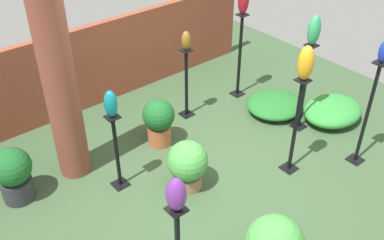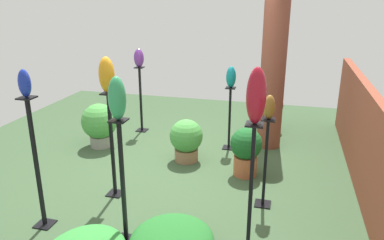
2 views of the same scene
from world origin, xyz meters
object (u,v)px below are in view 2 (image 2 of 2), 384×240
at_px(brick_pillar, 273,72).
at_px(potted_plant_mid_left, 246,149).
at_px(potted_plant_mid_right, 99,123).
at_px(pedestal_jade, 123,188).
at_px(pedestal_ruby, 250,200).
at_px(art_vase_violet, 139,58).
at_px(pedestal_amber, 112,150).
at_px(pedestal_bronze, 265,167).
at_px(pedestal_violet, 141,102).
at_px(art_vase_ruby, 256,96).
at_px(pedestal_cobalt, 37,169).
at_px(art_vase_bronze, 269,107).
at_px(art_vase_cobalt, 25,83).
at_px(pedestal_teal, 230,121).
at_px(art_vase_amber, 107,75).
at_px(potted_plant_near_pillar, 186,139).
at_px(art_vase_jade, 117,98).
at_px(art_vase_teal, 231,77).
at_px(potted_plant_back_center, 270,110).

distance_m(brick_pillar, potted_plant_mid_left, 1.54).
bearing_deg(potted_plant_mid_left, potted_plant_mid_right, -99.96).
xyz_separation_m(brick_pillar, pedestal_jade, (3.11, -1.29, -0.66)).
bearing_deg(pedestal_ruby, potted_plant_mid_right, -129.06).
bearing_deg(art_vase_violet, pedestal_amber, 13.74).
relative_size(brick_pillar, pedestal_bronze, 2.28).
height_order(pedestal_violet, art_vase_ruby, art_vase_ruby).
relative_size(pedestal_cobalt, art_vase_bronze, 5.27).
height_order(art_vase_cobalt, art_vase_bronze, art_vase_cobalt).
xyz_separation_m(pedestal_teal, pedestal_jade, (2.81, -0.64, 0.15)).
xyz_separation_m(art_vase_amber, potted_plant_near_pillar, (-1.27, 0.62, -1.24)).
distance_m(pedestal_ruby, potted_plant_near_pillar, 2.45).
relative_size(art_vase_jade, potted_plant_mid_left, 0.59).
relative_size(pedestal_violet, art_vase_ruby, 2.45).
xyz_separation_m(art_vase_teal, potted_plant_mid_right, (0.48, -2.17, -0.83)).
relative_size(pedestal_amber, potted_plant_mid_right, 1.82).
height_order(brick_pillar, art_vase_jade, brick_pillar).
bearing_deg(pedestal_violet, pedestal_amber, 13.74).
xyz_separation_m(pedestal_cobalt, pedestal_jade, (0.03, 1.03, -0.07)).
xyz_separation_m(pedestal_jade, art_vase_cobalt, (-0.03, -1.03, 1.03)).
bearing_deg(pedestal_cobalt, pedestal_violet, -178.13).
bearing_deg(art_vase_teal, art_vase_violet, -103.78).
relative_size(pedestal_jade, art_vase_violet, 4.12).
bearing_deg(pedestal_ruby, art_vase_ruby, 90.00).
xyz_separation_m(pedestal_teal, art_vase_bronze, (1.70, 0.72, 0.80)).
bearing_deg(potted_plant_mid_left, art_vase_amber, -57.68).
bearing_deg(pedestal_ruby, pedestal_bronze, 176.36).
relative_size(art_vase_cobalt, art_vase_jade, 0.68).
relative_size(pedestal_bronze, art_vase_teal, 3.28).
xyz_separation_m(pedestal_ruby, potted_plant_near_pillar, (-2.10, -1.22, -0.30)).
xyz_separation_m(art_vase_violet, potted_plant_mid_right, (0.91, -0.39, -0.99)).
xyz_separation_m(pedestal_teal, potted_plant_back_center, (-1.10, 0.61, -0.09)).
relative_size(pedestal_ruby, art_vase_cobalt, 4.96).
relative_size(art_vase_teal, art_vase_jade, 0.82).
bearing_deg(pedestal_violet, pedestal_jade, 19.23).
bearing_deg(art_vase_jade, potted_plant_back_center, 162.21).
relative_size(pedestal_jade, potted_plant_mid_right, 1.81).
height_order(pedestal_bronze, potted_plant_back_center, pedestal_bronze).
bearing_deg(art_vase_jade, art_vase_teal, 167.11).
bearing_deg(potted_plant_back_center, art_vase_cobalt, -30.45).
bearing_deg(art_vase_bronze, art_vase_teal, -157.07).
bearing_deg(pedestal_amber, art_vase_cobalt, -29.24).
distance_m(brick_pillar, pedestal_jade, 3.43).
xyz_separation_m(art_vase_amber, potted_plant_mid_right, (-1.46, -0.97, -1.19)).
bearing_deg(pedestal_teal, pedestal_bronze, 22.93).
bearing_deg(pedestal_bronze, pedestal_amber, -82.95).
relative_size(pedestal_cobalt, potted_plant_back_center, 2.04).
height_order(pedestal_cobalt, art_vase_teal, pedestal_cobalt).
distance_m(pedestal_violet, potted_plant_near_pillar, 1.64).
distance_m(pedestal_teal, pedestal_cobalt, 3.25).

